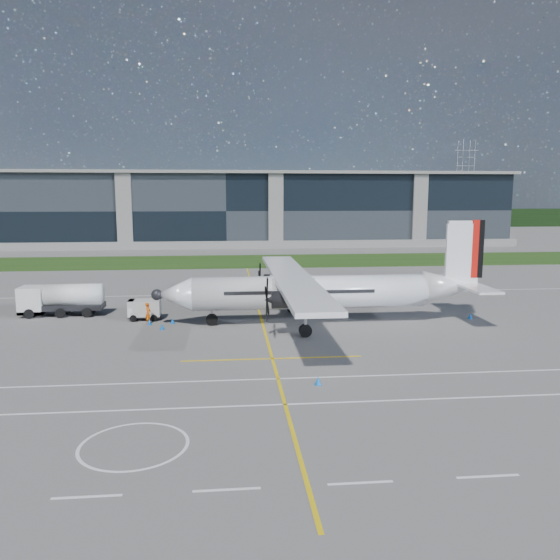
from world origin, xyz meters
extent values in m
plane|color=#63605E|center=(0.00, 40.00, 0.00)|extent=(400.00, 400.00, 0.00)
cube|color=#1F3F11|center=(0.00, 48.00, 0.02)|extent=(400.00, 18.00, 0.04)
cube|color=black|center=(0.00, 80.00, 7.50)|extent=(120.00, 20.00, 15.00)
cube|color=black|center=(0.00, 140.00, 3.00)|extent=(400.00, 6.00, 6.00)
cube|color=yellow|center=(3.00, 10.00, 0.01)|extent=(0.20, 70.00, 0.01)
cube|color=white|center=(0.00, -14.00, 0.01)|extent=(90.00, 0.15, 0.01)
imported|color=#F25907|center=(-6.56, 4.91, 1.03)|extent=(0.75, 0.94, 2.06)
cone|color=blue|center=(5.18, -11.23, 0.25)|extent=(0.36, 0.36, 0.50)
cone|color=blue|center=(-4.54, 4.77, 0.25)|extent=(0.36, 0.36, 0.50)
cone|color=blue|center=(5.95, 18.72, 0.25)|extent=(0.36, 0.36, 0.50)
cone|color=blue|center=(-5.17, 2.72, 0.25)|extent=(0.36, 0.36, 0.50)
cone|color=blue|center=(21.22, 4.13, 0.25)|extent=(0.36, 0.36, 0.50)
cone|color=blue|center=(-6.42, 4.52, 0.25)|extent=(0.36, 0.36, 0.50)
camera|label=1|loc=(0.16, -40.68, 10.70)|focal=35.00mm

